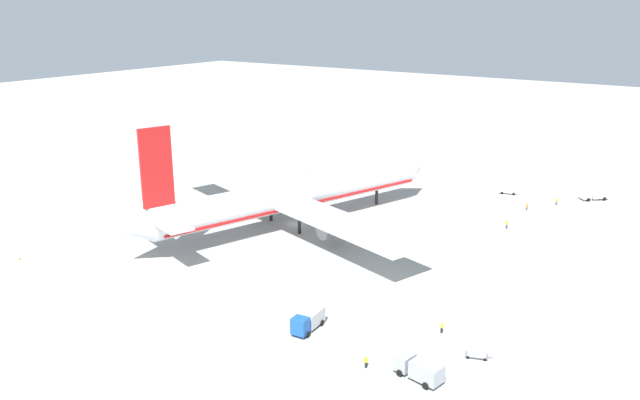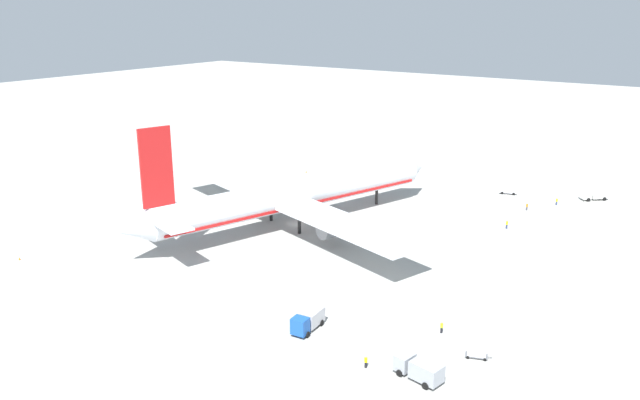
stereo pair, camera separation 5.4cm
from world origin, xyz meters
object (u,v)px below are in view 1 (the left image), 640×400
Objects in this scene: service_truck_2 at (420,369)px; ground_worker_2 at (442,327)px; service_truck_0 at (308,320)px; baggage_cart_0 at (477,352)px; traffic_cone_0 at (306,172)px; traffic_cone_1 at (19,259)px; airliner at (292,196)px; ground_worker_0 at (507,224)px; service_van at (508,190)px; ground_worker_3 at (527,207)px; ground_worker_1 at (366,362)px; ground_worker_4 at (557,201)px; service_truck_3 at (594,194)px.

ground_worker_2 is (12.44, 2.56, -0.61)m from service_truck_2.
service_truck_0 reaches higher than baggage_cart_0.
baggage_cart_0 reaches higher than traffic_cone_0.
traffic_cone_1 is (-14.86, 81.24, -0.56)m from baggage_cart_0.
airliner is 41.74× the size of ground_worker_0.
service_van is (86.52, 18.01, -0.45)m from service_truck_2.
ground_worker_0 is 3.26× the size of traffic_cone_1.
ground_worker_3 reaches higher than baggage_cart_0.
ground_worker_2 is at bearing -16.97° from ground_worker_1.
ground_worker_3 is at bearing -89.45° from traffic_cone_0.
service_truck_2 is at bearing -97.66° from service_truck_0.
service_truck_2 reaches higher than ground_worker_0.
ground_worker_4 is (45.98, -42.28, -5.60)m from airliner.
ground_worker_2 is at bearing 61.90° from baggage_cart_0.
service_van is 80.63m from baggage_cart_0.
ground_worker_4 is at bearing -102.62° from service_van.
ground_worker_1 is at bearing 102.05° from service_truck_2.
ground_worker_2 is at bearing -171.67° from ground_worker_0.
service_van is 8.17× the size of traffic_cone_0.
service_truck_2 is at bearing -176.18° from ground_worker_4.
airliner is at bearing 60.81° from ground_worker_2.
service_van is at bearing 15.83° from baggage_cart_0.
service_van is 26.81m from ground_worker_0.
ground_worker_2 reaches higher than ground_worker_1.
ground_worker_3 is at bearing -44.80° from airliner.
ground_worker_0 is (58.53, -9.02, -0.60)m from service_truck_0.
ground_worker_1 is 14.53m from ground_worker_2.
service_truck_3 reaches higher than ground_worker_4.
service_truck_2 reaches higher than baggage_cart_0.
ground_worker_4 is at bearing 7.29° from baggage_cart_0.
ground_worker_0 is at bearing -8.76° from service_truck_0.
traffic_cone_1 is (-81.15, 6.20, 0.00)m from traffic_cone_0.
baggage_cart_0 is (6.43, -22.67, -0.68)m from service_truck_0.
ground_worker_0 is 14.79m from ground_worker_3.
service_truck_0 reaches higher than service_truck_2.
service_truck_3 is 80.46m from ground_worker_2.
ground_worker_2 is 0.99× the size of ground_worker_4.
airliner is at bearing -33.94° from traffic_cone_1.
service_truck_3 is 3.37× the size of ground_worker_0.
service_van is at bearing 77.38° from ground_worker_4.
service_truck_2 is 6.98m from ground_worker_1.
service_truck_0 is 1.42× the size of service_van.
ground_worker_0 is 1.09× the size of ground_worker_1.
airliner is 43.51× the size of ground_worker_4.
ground_worker_4 is at bearing -10.19° from ground_worker_0.
airliner is at bearing 138.67° from service_truck_3.
service_truck_3 is at bearing -4.46° from ground_worker_1.
baggage_cart_0 is 2.10× the size of ground_worker_3.
traffic_cone_1 is (-18.35, 74.70, -0.59)m from ground_worker_2.
ground_worker_0 is at bearing 169.81° from ground_worker_4.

